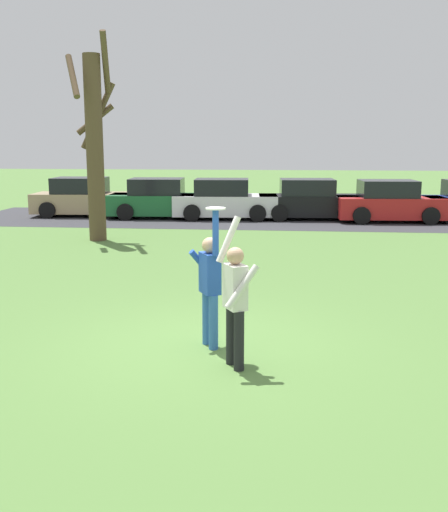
# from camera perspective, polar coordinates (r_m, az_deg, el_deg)

# --- Properties ---
(ground_plane) EXTENTS (120.00, 120.00, 0.00)m
(ground_plane) POSITION_cam_1_polar(r_m,az_deg,el_deg) (9.18, -1.77, -8.39)
(ground_plane) COLOR #567F3D
(person_catcher) EXTENTS (0.52, 0.59, 2.08)m
(person_catcher) POSITION_cam_1_polar(r_m,az_deg,el_deg) (8.85, -1.34, -2.51)
(person_catcher) COLOR #3366B7
(person_catcher) RESTS_ON ground_plane
(person_defender) EXTENTS (0.61, 0.66, 2.04)m
(person_defender) POSITION_cam_1_polar(r_m,az_deg,el_deg) (8.04, 1.06, -3.87)
(person_defender) COLOR black
(person_defender) RESTS_ON ground_plane
(frisbee_disc) EXTENTS (0.28, 0.28, 0.02)m
(frisbee_disc) POSITION_cam_1_polar(r_m,az_deg,el_deg) (8.46, -0.81, 4.52)
(frisbee_disc) COLOR white
(frisbee_disc) RESTS_ON person_catcher
(parked_car_tan) EXTENTS (4.21, 2.24, 1.59)m
(parked_car_tan) POSITION_cam_1_polar(r_m,az_deg,el_deg) (25.83, -13.14, 5.32)
(parked_car_tan) COLOR tan
(parked_car_tan) RESTS_ON ground_plane
(parked_car_green) EXTENTS (4.21, 2.24, 1.59)m
(parked_car_green) POSITION_cam_1_polar(r_m,az_deg,el_deg) (24.65, -6.09, 5.30)
(parked_car_green) COLOR #1E6633
(parked_car_green) RESTS_ON ground_plane
(parked_car_white) EXTENTS (4.21, 2.24, 1.59)m
(parked_car_white) POSITION_cam_1_polar(r_m,az_deg,el_deg) (24.20, 0.06, 5.26)
(parked_car_white) COLOR white
(parked_car_white) RESTS_ON ground_plane
(parked_car_black) EXTENTS (4.21, 2.24, 1.59)m
(parked_car_black) POSITION_cam_1_polar(r_m,az_deg,el_deg) (24.35, 8.08, 5.19)
(parked_car_black) COLOR black
(parked_car_black) RESTS_ON ground_plane
(parked_car_red) EXTENTS (4.21, 2.24, 1.59)m
(parked_car_red) POSITION_cam_1_polar(r_m,az_deg,el_deg) (24.17, 15.40, 4.87)
(parked_car_red) COLOR red
(parked_car_red) RESTS_ON ground_plane
(parking_strip) EXTENTS (24.41, 6.40, 0.01)m
(parking_strip) POSITION_cam_1_polar(r_m,az_deg,el_deg) (24.18, 4.49, 3.50)
(parking_strip) COLOR #38383D
(parking_strip) RESTS_ON ground_plane
(bare_tree_tall) EXTENTS (1.47, 1.63, 6.23)m
(bare_tree_tall) POSITION_cam_1_polar(r_m,az_deg,el_deg) (19.09, -12.13, 10.50)
(bare_tree_tall) COLOR brown
(bare_tree_tall) RESTS_ON ground_plane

